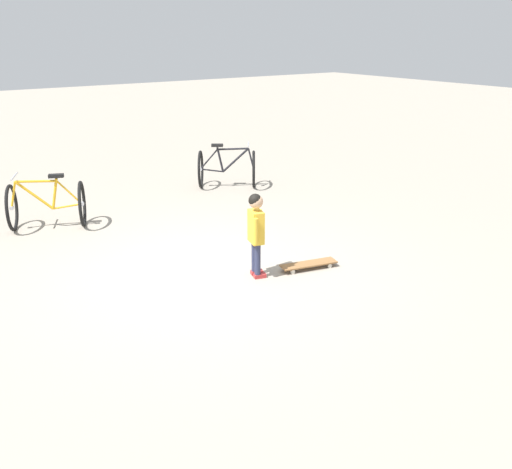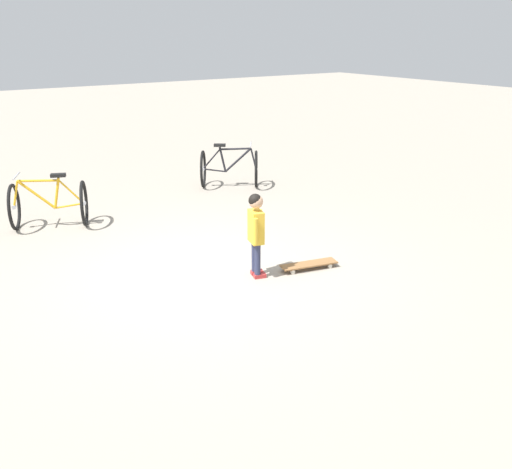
% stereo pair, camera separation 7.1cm
% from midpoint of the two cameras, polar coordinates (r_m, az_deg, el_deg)
% --- Properties ---
extents(ground_plane, '(50.00, 50.00, 0.00)m').
position_cam_midpoint_polar(ground_plane, '(7.17, -5.50, -3.82)').
color(ground_plane, '#9E9384').
extents(child_person, '(0.30, 0.32, 1.06)m').
position_cam_midpoint_polar(child_person, '(6.79, -0.29, 0.84)').
color(child_person, '#2D3351').
rests_on(child_person, ground).
extents(skateboard, '(0.77, 0.35, 0.07)m').
position_cam_midpoint_polar(skateboard, '(7.25, 5.05, -3.00)').
color(skateboard, olive).
rests_on(skateboard, ground).
extents(bicycle_near, '(1.28, 1.19, 0.85)m').
position_cam_midpoint_polar(bicycle_near, '(10.92, -3.11, 6.73)').
color(bicycle_near, black).
rests_on(bicycle_near, ground).
extents(bicycle_far, '(1.26, 1.07, 0.85)m').
position_cam_midpoint_polar(bicycle_far, '(9.17, -20.52, 2.87)').
color(bicycle_far, black).
rests_on(bicycle_far, ground).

